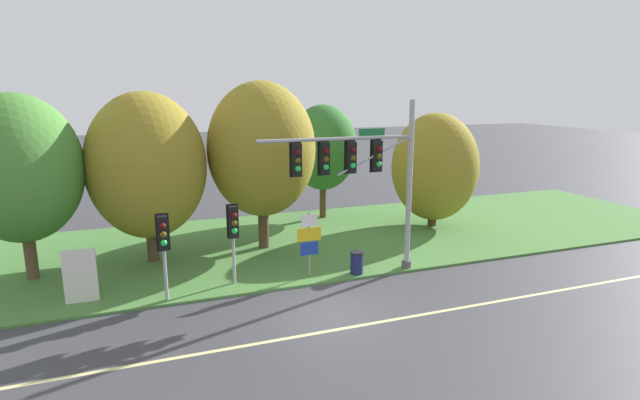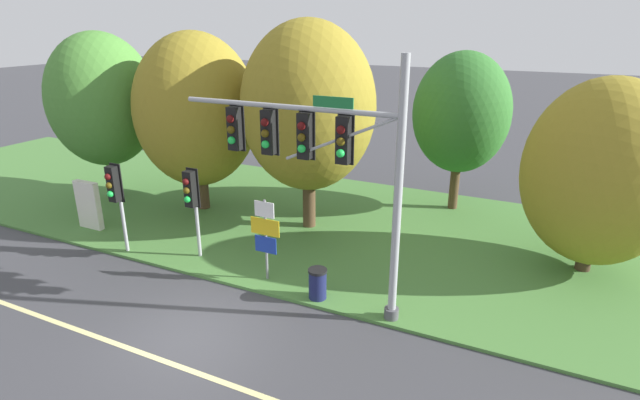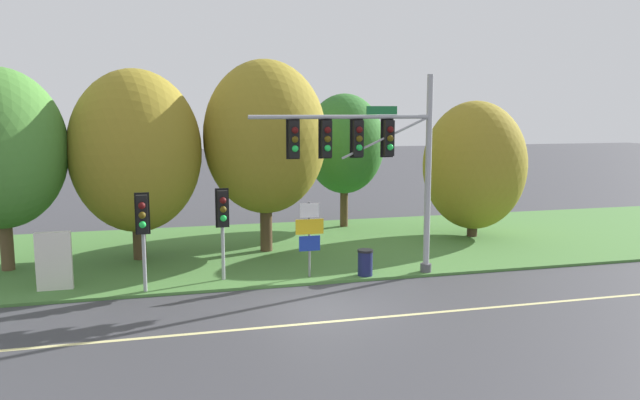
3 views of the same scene
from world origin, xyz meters
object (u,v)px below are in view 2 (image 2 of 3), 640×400
Objects in this scene: route_sign_post at (265,232)px; trash_bin at (318,284)px; tree_nearest_road at (102,100)px; pedestrian_signal_further_along at (191,194)px; pedestrian_signal_near_kerb at (115,189)px; tree_left_of_mast at (196,111)px; tree_behind_signpost at (308,107)px; info_kiosk at (89,205)px; tree_tall_centre at (601,173)px; traffic_signal_mast at (321,155)px; tree_mid_verge at (461,113)px.

trash_bin is (1.94, -0.33, -1.14)m from route_sign_post.
pedestrian_signal_further_along is at bearing -24.97° from tree_nearest_road.
pedestrian_signal_near_kerb is 0.44× the size of tree_left_of_mast.
tree_behind_signpost reaches higher than info_kiosk.
pedestrian_signal_near_kerb reaches higher than info_kiosk.
tree_left_of_mast is 3.87× the size of info_kiosk.
tree_tall_centre is at bearing 3.93° from tree_nearest_road.
pedestrian_signal_further_along is 5.32m from tree_behind_signpost.
trash_bin is (-7.06, -5.38, -2.81)m from tree_tall_centre.
tree_behind_signpost reaches higher than route_sign_post.
route_sign_post is at bearing -3.77° from info_kiosk.
tree_left_of_mast is at bearing 149.26° from traffic_signal_mast.
tree_left_of_mast is at bearing 149.22° from trash_bin.
tree_mid_verge is at bearing 25.47° from tree_left_of_mast.
traffic_signal_mast is 7.89m from pedestrian_signal_near_kerb.
traffic_signal_mast is 9.54m from tree_mid_verge.
tree_behind_signpost reaches higher than pedestrian_signal_further_along.
pedestrian_signal_further_along is at bearing -54.79° from tree_left_of_mast.
pedestrian_signal_near_kerb is 7.71m from trash_bin.
trash_bin is (7.48, 0.22, -1.87)m from pedestrian_signal_near_kerb.
route_sign_post is 0.36× the size of tree_nearest_road.
pedestrian_signal_near_kerb is 0.41× the size of tree_behind_signpost.
tree_behind_signpost reaches higher than traffic_signal_mast.
route_sign_post is at bearing -150.67° from tree_tall_centre.
route_sign_post is 0.43× the size of tree_tall_centre.
trash_bin is at bearing -4.91° from info_kiosk.
trash_bin is at bearing 1.65° from pedestrian_signal_near_kerb.
tree_behind_signpost is at bearing 4.39° from tree_nearest_road.
tree_mid_verge is (3.96, 8.93, 2.51)m from route_sign_post.
tree_left_of_mast is 9.77m from trash_bin.
traffic_signal_mast is at bearing -28.31° from trash_bin.
tree_mid_verge is 7.10× the size of trash_bin.
tree_nearest_road reaches higher than info_kiosk.
tree_nearest_road is 5.13m from info_kiosk.
info_kiosk is (-2.83, 1.10, -1.40)m from pedestrian_signal_near_kerb.
traffic_signal_mast reaches higher than trash_bin.
tree_behind_signpost reaches higher than tree_nearest_road.
info_kiosk is at bearing 174.74° from traffic_signal_mast.
tree_nearest_road is 19.50m from tree_tall_centre.
trash_bin is (7.75, -4.62, -3.75)m from tree_left_of_mast.
tree_tall_centre is at bearing 2.97° from tree_left_of_mast.
route_sign_post is 0.34× the size of tree_behind_signpost.
tree_tall_centre is 18.09m from info_kiosk.
pedestrian_signal_near_kerb is at bearing -41.09° from tree_nearest_road.
tree_tall_centre is (14.80, 0.77, -0.93)m from tree_left_of_mast.
pedestrian_signal_further_along is 12.92m from tree_tall_centre.
tree_behind_signpost is at bearing 46.33° from pedestrian_signal_near_kerb.
tree_behind_signpost is 6.53m from tree_mid_verge.
trash_bin is at bearing -9.77° from route_sign_post.
tree_nearest_road is 13.60m from trash_bin.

